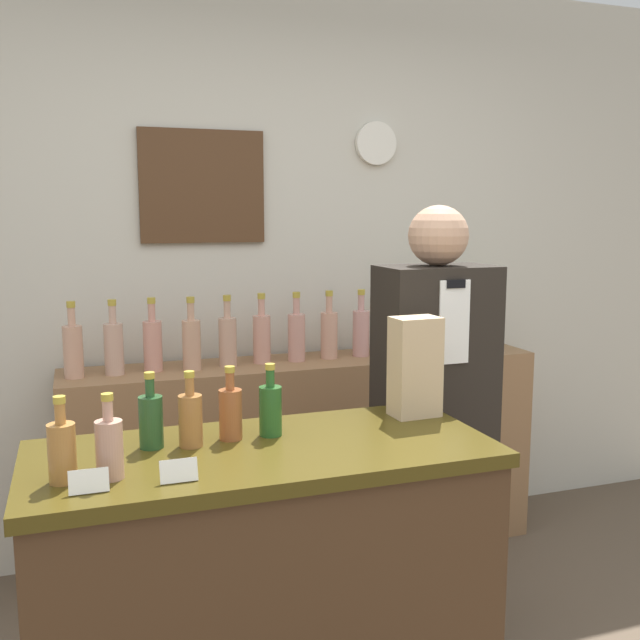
# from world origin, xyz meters

# --- Properties ---
(back_wall) EXTENTS (5.20, 0.09, 2.70)m
(back_wall) POSITION_xyz_m (-0.00, 2.00, 1.35)
(back_wall) COLOR beige
(back_wall) RESTS_ON ground_plane
(back_shelf) EXTENTS (2.19, 0.38, 0.93)m
(back_shelf) POSITION_xyz_m (0.21, 1.75, 0.47)
(back_shelf) COLOR #8E6642
(back_shelf) RESTS_ON ground_plane
(display_counter) EXTENTS (1.28, 0.56, 0.96)m
(display_counter) POSITION_xyz_m (-0.32, 0.54, 0.48)
(display_counter) COLOR #422B19
(display_counter) RESTS_ON ground_plane
(shopkeeper) EXTENTS (0.41, 0.26, 1.63)m
(shopkeeper) POSITION_xyz_m (0.44, 0.95, 0.81)
(shopkeeper) COLOR black
(shopkeeper) RESTS_ON ground_plane
(potted_plant) EXTENTS (0.24, 0.24, 0.34)m
(potted_plant) POSITION_xyz_m (1.02, 1.72, 1.11)
(potted_plant) COLOR #B27047
(potted_plant) RESTS_ON back_shelf
(paper_bag) EXTENTS (0.15, 0.11, 0.32)m
(paper_bag) POSITION_xyz_m (0.22, 0.68, 1.12)
(paper_bag) COLOR tan
(paper_bag) RESTS_ON display_counter
(price_card_left) EXTENTS (0.09, 0.02, 0.06)m
(price_card_left) POSITION_xyz_m (-0.78, 0.35, 0.99)
(price_card_left) COLOR white
(price_card_left) RESTS_ON display_counter
(price_card_right) EXTENTS (0.09, 0.02, 0.06)m
(price_card_right) POSITION_xyz_m (-0.57, 0.35, 0.99)
(price_card_right) COLOR white
(price_card_right) RESTS_ON display_counter
(counter_bottle_0) EXTENTS (0.07, 0.07, 0.21)m
(counter_bottle_0) POSITION_xyz_m (-0.83, 0.44, 1.04)
(counter_bottle_0) COLOR #A76F35
(counter_bottle_0) RESTS_ON display_counter
(counter_bottle_1) EXTENTS (0.07, 0.07, 0.21)m
(counter_bottle_1) POSITION_xyz_m (-0.73, 0.43, 1.04)
(counter_bottle_1) COLOR tan
(counter_bottle_1) RESTS_ON display_counter
(counter_bottle_2) EXTENTS (0.07, 0.07, 0.21)m
(counter_bottle_2) POSITION_xyz_m (-0.61, 0.63, 1.04)
(counter_bottle_2) COLOR #244C25
(counter_bottle_2) RESTS_ON display_counter
(counter_bottle_3) EXTENTS (0.07, 0.07, 0.21)m
(counter_bottle_3) POSITION_xyz_m (-0.50, 0.61, 1.04)
(counter_bottle_3) COLOR #A06834
(counter_bottle_3) RESTS_ON display_counter
(counter_bottle_4) EXTENTS (0.07, 0.07, 0.21)m
(counter_bottle_4) POSITION_xyz_m (-0.39, 0.64, 1.04)
(counter_bottle_4) COLOR #96512B
(counter_bottle_4) RESTS_ON display_counter
(counter_bottle_5) EXTENTS (0.07, 0.07, 0.21)m
(counter_bottle_5) POSITION_xyz_m (-0.27, 0.63, 1.04)
(counter_bottle_5) COLOR #255622
(counter_bottle_5) RESTS_ON display_counter
(shelf_bottle_0) EXTENTS (0.08, 0.08, 0.32)m
(shelf_bottle_0) POSITION_xyz_m (-0.80, 1.73, 1.05)
(shelf_bottle_0) COLOR tan
(shelf_bottle_0) RESTS_ON back_shelf
(shelf_bottle_1) EXTENTS (0.08, 0.08, 0.32)m
(shelf_bottle_1) POSITION_xyz_m (-0.64, 1.74, 1.05)
(shelf_bottle_1) COLOR tan
(shelf_bottle_1) RESTS_ON back_shelf
(shelf_bottle_2) EXTENTS (0.08, 0.08, 0.32)m
(shelf_bottle_2) POSITION_xyz_m (-0.48, 1.76, 1.05)
(shelf_bottle_2) COLOR tan
(shelf_bottle_2) RESTS_ON back_shelf
(shelf_bottle_3) EXTENTS (0.08, 0.08, 0.32)m
(shelf_bottle_3) POSITION_xyz_m (-0.32, 1.73, 1.05)
(shelf_bottle_3) COLOR tan
(shelf_bottle_3) RESTS_ON back_shelf
(shelf_bottle_4) EXTENTS (0.08, 0.08, 0.32)m
(shelf_bottle_4) POSITION_xyz_m (-0.16, 1.74, 1.05)
(shelf_bottle_4) COLOR tan
(shelf_bottle_4) RESTS_ON back_shelf
(shelf_bottle_5) EXTENTS (0.08, 0.08, 0.32)m
(shelf_bottle_5) POSITION_xyz_m (0.00, 1.77, 1.05)
(shelf_bottle_5) COLOR tan
(shelf_bottle_5) RESTS_ON back_shelf
(shelf_bottle_6) EXTENTS (0.08, 0.08, 0.32)m
(shelf_bottle_6) POSITION_xyz_m (0.16, 1.76, 1.05)
(shelf_bottle_6) COLOR tan
(shelf_bottle_6) RESTS_ON back_shelf
(shelf_bottle_7) EXTENTS (0.08, 0.08, 0.32)m
(shelf_bottle_7) POSITION_xyz_m (0.32, 1.77, 1.05)
(shelf_bottle_7) COLOR tan
(shelf_bottle_7) RESTS_ON back_shelf
(shelf_bottle_8) EXTENTS (0.08, 0.08, 0.32)m
(shelf_bottle_8) POSITION_xyz_m (0.48, 1.77, 1.05)
(shelf_bottle_8) COLOR tan
(shelf_bottle_8) RESTS_ON back_shelf
(shelf_bottle_9) EXTENTS (0.08, 0.08, 0.32)m
(shelf_bottle_9) POSITION_xyz_m (0.64, 1.73, 1.05)
(shelf_bottle_9) COLOR tan
(shelf_bottle_9) RESTS_ON back_shelf
(shelf_bottle_10) EXTENTS (0.08, 0.08, 0.32)m
(shelf_bottle_10) POSITION_xyz_m (0.80, 1.76, 1.05)
(shelf_bottle_10) COLOR tan
(shelf_bottle_10) RESTS_ON back_shelf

